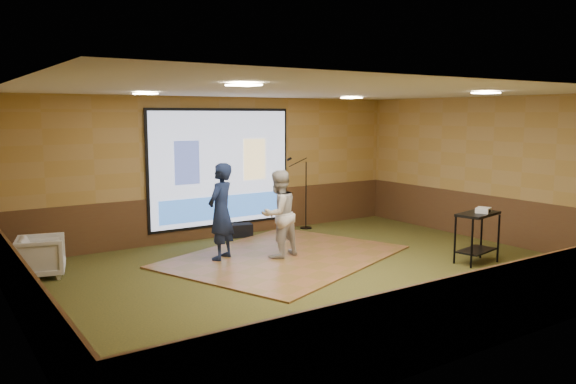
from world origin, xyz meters
TOP-DOWN VIEW (x-y plane):
  - ground at (0.00, 0.00)m, footprint 9.00×9.00m
  - room_shell at (0.00, 0.00)m, footprint 9.04×7.04m
  - wainscot_back at (0.00, 3.48)m, footprint 9.00×0.04m
  - wainscot_front at (0.00, -3.48)m, footprint 9.00×0.04m
  - wainscot_left at (-4.48, 0.00)m, footprint 0.04×7.00m
  - wainscot_right at (4.48, 0.00)m, footprint 0.04×7.00m
  - projector_screen at (0.00, 3.44)m, footprint 3.32×0.06m
  - downlight_nw at (-2.20, 1.80)m, footprint 0.32×0.32m
  - downlight_ne at (2.20, 1.80)m, footprint 0.32×0.32m
  - downlight_sw at (-2.20, -1.50)m, footprint 0.32×0.32m
  - downlight_se at (2.20, -1.50)m, footprint 0.32×0.32m
  - dance_floor at (0.14, 1.20)m, footprint 4.98×4.41m
  - player_left at (-0.93, 1.66)m, footprint 0.76×0.70m
  - player_right at (0.01, 1.20)m, footprint 0.89×0.76m
  - av_table at (2.78, -1.02)m, footprint 0.86×0.45m
  - projector at (2.86, -1.06)m, footprint 0.34×0.31m
  - mic_stand at (1.97, 3.16)m, footprint 0.66×0.27m
  - banquet_chair at (-3.84, 2.37)m, footprint 0.89×0.88m
  - duffel_bag at (0.34, 3.21)m, footprint 0.51×0.40m

SIDE VIEW (x-z plane):
  - ground at x=0.00m, z-range 0.00..0.00m
  - dance_floor at x=0.14m, z-range 0.00..0.03m
  - duffel_bag at x=0.34m, z-range 0.00..0.28m
  - banquet_chair at x=-3.84m, z-range 0.00..0.67m
  - wainscot_back at x=0.00m, z-range 0.00..0.95m
  - wainscot_front at x=0.00m, z-range 0.00..0.95m
  - wainscot_left at x=-4.48m, z-range 0.00..0.95m
  - wainscot_right at x=4.48m, z-range 0.00..0.95m
  - mic_stand at x=1.97m, z-range -0.34..1.33m
  - av_table at x=2.78m, z-range 0.17..1.08m
  - player_right at x=0.01m, z-range 0.03..1.63m
  - player_left at x=-0.93m, z-range 0.03..1.78m
  - projector at x=2.86m, z-range 0.91..1.00m
  - projector_screen at x=0.00m, z-range 0.21..2.73m
  - room_shell at x=0.00m, z-range 0.58..3.60m
  - downlight_nw at x=-2.20m, z-range 2.96..2.98m
  - downlight_ne at x=2.20m, z-range 2.96..2.98m
  - downlight_sw at x=-2.20m, z-range 2.96..2.98m
  - downlight_se at x=2.20m, z-range 2.96..2.98m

